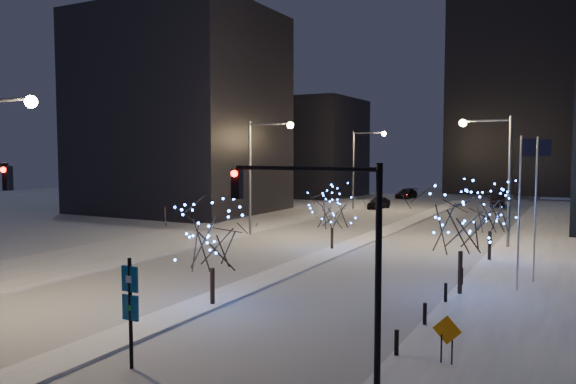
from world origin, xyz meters
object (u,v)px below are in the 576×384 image
Objects in this scene: holiday_tree_plaza_near at (461,219)px; wayfinding_sign at (130,301)px; holiday_tree_plaza_far at (490,209)px; construction_sign at (447,335)px; car_mid at (498,201)px; street_lamp_w_mid at (260,161)px; holiday_tree_median_near at (212,237)px; holiday_tree_median_far at (332,209)px; traffic_signal_east at (331,234)px; street_lamp_east at (497,163)px; street_lamp_w_far at (361,158)px; car_near at (379,203)px; car_far at (406,194)px.

wayfinding_sign is (-7.96, -14.97, -1.64)m from holiday_tree_plaza_near.
holiday_tree_plaza_far is 20.25m from construction_sign.
car_mid is 50.43m from holiday_tree_plaza_near.
street_lamp_w_mid reaches higher than holiday_tree_median_near.
holiday_tree_median_near is 1.01× the size of holiday_tree_plaza_far.
holiday_tree_median_far reaches higher than construction_sign.
holiday_tree_median_far is (-1.00, 16.62, -0.24)m from holiday_tree_median_near.
holiday_tree_plaza_near is 10.41m from construction_sign.
wayfinding_sign is (-6.40, -2.04, -2.43)m from traffic_signal_east.
holiday_tree_plaza_far is at bearing -8.59° from street_lamp_w_mid.
street_lamp_east is 29.08m from traffic_signal_east.
car_mid is at bearing 92.72° from traffic_signal_east.
street_lamp_w_mid is at bearing -171.04° from street_lamp_east.
car_near is (1.70, 2.05, -5.69)m from street_lamp_w_far.
street_lamp_w_far is 1.43× the size of traffic_signal_east.
street_lamp_w_mid reaches higher than holiday_tree_median_far.
holiday_tree_median_far is at bearing 76.21° from car_mid.
holiday_tree_median_near is 7.90m from wayfinding_sign.
car_far is 60.97m from holiday_tree_plaza_near.
holiday_tree_plaza_far is 26.37m from wayfinding_sign.
holiday_tree_median_near is (-9.58, -23.48, -3.11)m from street_lamp_east.
holiday_tree_plaza_near reaches higher than car_mid.
car_near reaches higher than car_far.
car_mid is 0.96× the size of holiday_tree_plaza_far.
street_lamp_east is at bearing 67.80° from holiday_tree_median_near.
car_mid is at bearing -20.99° from car_far.
street_lamp_w_far is 2.64× the size of wayfinding_sign.
holiday_tree_median_near is at bearing -119.68° from holiday_tree_plaza_far.
traffic_signal_east is at bearing -33.19° from holiday_tree_median_near.
wayfinding_sign is at bearing -77.79° from street_lamp_w_far.
street_lamp_w_mid is at bearing 124.51° from traffic_signal_east.
street_lamp_w_mid is 25.00m from street_lamp_w_far.
street_lamp_w_mid reaches higher than wayfinding_sign.
car_mid is at bearing 68.12° from street_lamp_w_mid.
street_lamp_w_mid is at bearing 155.42° from holiday_tree_median_far.
street_lamp_east is 1.73× the size of holiday_tree_plaza_near.
holiday_tree_plaza_near is at bearing 63.38° from wayfinding_sign.
holiday_tree_median_far reaches higher than car_mid.
holiday_tree_median_far is (8.44, -28.86, -3.40)m from street_lamp_w_far.
traffic_signal_east is 1.40× the size of car_mid.
street_lamp_east is at bearing 99.83° from construction_sign.
car_far is 1.00× the size of holiday_tree_plaza_far.
holiday_tree_plaza_near is 10.15m from holiday_tree_plaza_far.
car_near is 0.95× the size of holiday_tree_median_far.
holiday_tree_median_near is (9.44, -45.48, -3.16)m from street_lamp_w_far.
traffic_signal_east reaches higher than car_far.
holiday_tree_plaza_near is at bearing -39.96° from holiday_tree_median_far.
construction_sign is at bearing 45.07° from traffic_signal_east.
car_mid is (14.88, 12.05, -5.68)m from street_lamp_w_far.
street_lamp_w_mid and street_lamp_east have the same top height.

